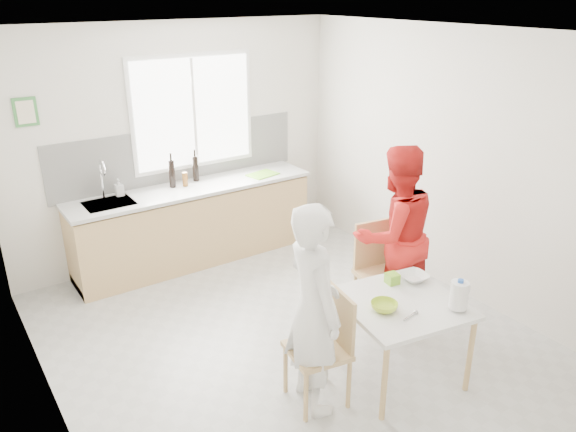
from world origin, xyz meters
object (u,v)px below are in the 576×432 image
Objects in this scene: chair_left at (325,343)px; person_white at (313,309)px; dining_table at (401,309)px; chair_far at (380,268)px; wine_bottle_a at (172,174)px; person_red at (394,236)px; wine_bottle_b at (195,168)px; bowl_white at (414,277)px; milk_jug at (459,295)px; bowl_green at (384,306)px.

chair_left is 0.55× the size of person_white.
chair_far is (0.48, 0.76, -0.09)m from dining_table.
chair_left is 2.94m from wine_bottle_a.
person_red reaches higher than person_white.
chair_left is 0.95× the size of chair_far.
person_white is 2.88m from wine_bottle_a.
wine_bottle_b is at bearing -177.35° from chair_left.
dining_table is at bearing -113.02° from chair_far.
bowl_white is at bearing -77.06° from person_white.
person_white is 5.55× the size of wine_bottle_b.
person_red is 5.79× the size of wine_bottle_b.
milk_jug is (-0.06, -0.53, 0.10)m from bowl_white.
chair_far is 0.58× the size of person_white.
wine_bottle_b reaches higher than chair_far.
person_red is 1.07m from milk_jug.
wine_bottle_a is (-1.22, 2.30, 0.21)m from person_red.
milk_jug is at bearing -104.10° from person_white.
person_red is at bearing 82.85° from milk_jug.
wine_bottle_a is (-0.97, 2.80, 0.35)m from bowl_white.
chair_far is at bearing 75.61° from bowl_white.
wine_bottle_a is at bearing 102.00° from dining_table.
bowl_green is (-0.69, -0.77, 0.20)m from chair_far.
chair_far is 4.16× the size of bowl_white.
wine_bottle_b is (-0.90, 2.36, 0.20)m from person_red.
chair_left reaches higher than bowl_white.
bowl_green is 3.09m from wine_bottle_b.
person_white is 1.12m from bowl_white.
wine_bottle_a reaches higher than bowl_white.
milk_jug is (1.05, -0.46, -0.00)m from person_white.
bowl_green is 0.70× the size of wine_bottle_b.
milk_jug is 0.81× the size of wine_bottle_b.
wine_bottle_a reaches higher than milk_jug.
bowl_white is at bearing -70.82° from wine_bottle_a.
wine_bottle_a is (-1.12, 2.24, 0.54)m from chair_far.
chair_left reaches higher than dining_table.
wine_bottle_b is (0.46, 2.93, 0.24)m from person_white.
milk_jug is 3.46m from wine_bottle_a.
bowl_green is at bearing -158.45° from bowl_white.
chair_far reaches higher than chair_left.
person_red reaches higher than chair_left.
wine_bottle_b is (-0.80, 2.30, 0.53)m from chair_far.
wine_bottle_b reaches higher than dining_table.
dining_table is at bearing 59.74° from person_red.
person_red is at bearing -57.82° from person_white.
wine_bottle_a is at bearing 114.72° from milk_jug.
person_white is 7.11× the size of bowl_white.
chair_far is at bearing 48.40° from bowl_green.
milk_jug is at bearing -50.21° from dining_table.
bowl_white is 0.78× the size of wine_bottle_b.
bowl_green is at bearing -94.86° from person_white.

